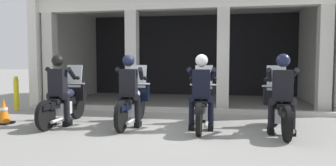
% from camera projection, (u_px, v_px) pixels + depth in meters
% --- Properties ---
extents(ground_plane, '(80.00, 80.00, 0.00)m').
position_uv_depth(ground_plane, '(183.00, 107.00, 9.72)').
color(ground_plane, gray).
extents(station_building, '(9.27, 4.85, 3.55)m').
position_uv_depth(station_building, '(187.00, 40.00, 11.52)').
color(station_building, black).
rests_on(station_building, ground).
extents(kerb_strip, '(8.77, 0.24, 0.12)m').
position_uv_depth(kerb_strip, '(174.00, 110.00, 8.77)').
color(kerb_strip, '#B7B5AD').
rests_on(kerb_strip, ground).
extents(motorcycle_far_left, '(0.62, 2.04, 1.35)m').
position_uv_depth(motorcycle_far_left, '(65.00, 102.00, 7.17)').
color(motorcycle_far_left, black).
rests_on(motorcycle_far_left, ground).
extents(police_officer_far_left, '(0.63, 0.61, 1.58)m').
position_uv_depth(police_officer_far_left, '(58.00, 84.00, 6.86)').
color(police_officer_far_left, black).
rests_on(police_officer_far_left, ground).
extents(motorcycle_center_left, '(0.62, 2.04, 1.35)m').
position_uv_depth(motorcycle_center_left, '(133.00, 102.00, 7.04)').
color(motorcycle_center_left, black).
rests_on(motorcycle_center_left, ground).
extents(police_officer_center_left, '(0.63, 0.61, 1.58)m').
position_uv_depth(police_officer_center_left, '(129.00, 84.00, 6.73)').
color(police_officer_center_left, black).
rests_on(police_officer_center_left, ground).
extents(motorcycle_center_right, '(0.62, 2.04, 1.35)m').
position_uv_depth(motorcycle_center_right, '(202.00, 104.00, 6.73)').
color(motorcycle_center_right, black).
rests_on(motorcycle_center_right, ground).
extents(police_officer_center_right, '(0.63, 0.61, 1.58)m').
position_uv_depth(police_officer_center_right, '(201.00, 85.00, 6.42)').
color(police_officer_center_right, black).
rests_on(police_officer_center_right, ground).
extents(motorcycle_far_right, '(0.62, 2.04, 1.35)m').
position_uv_depth(motorcycle_far_right, '(279.00, 107.00, 6.32)').
color(motorcycle_far_right, black).
rests_on(motorcycle_far_right, ground).
extents(police_officer_far_right, '(0.63, 0.61, 1.58)m').
position_uv_depth(police_officer_far_right, '(282.00, 87.00, 6.01)').
color(police_officer_far_right, black).
rests_on(police_officer_far_right, ground).
extents(traffic_cone_flank, '(0.34, 0.34, 0.59)m').
position_uv_depth(traffic_cone_flank, '(4.00, 111.00, 7.09)').
color(traffic_cone_flank, black).
rests_on(traffic_cone_flank, ground).
extents(bollard_kerbside, '(0.14, 0.14, 1.01)m').
position_uv_depth(bollard_kerbside, '(16.00, 93.00, 9.07)').
color(bollard_kerbside, yellow).
rests_on(bollard_kerbside, ground).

